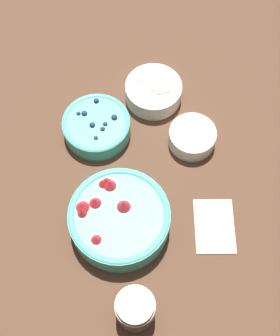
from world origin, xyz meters
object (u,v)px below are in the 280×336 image
Objects in this scene: bowl_strawberries at (119,218)px; bowl_blueberries at (97,126)px; bowl_cream at (192,136)px; jar_chocolate at (135,309)px; bowl_bananas at (154,90)px.

bowl_blueberries is (-0.25, 0.05, -0.01)m from bowl_strawberries.
bowl_cream is 0.43m from jar_chocolate.
bowl_bananas is 1.26× the size of bowl_cream.
jar_chocolate is (0.31, -0.30, 0.01)m from bowl_cream.
bowl_blueberries is at bearing -122.14° from bowl_cream.
jar_chocolate is at bearing -43.54° from bowl_cream.
bowl_bananas is at bearing -170.32° from bowl_cream.
bowl_strawberries reaches higher than bowl_blueberries.
bowl_cream is at bearing 9.68° from bowl_bananas.
bowl_blueberries is 1.15× the size of bowl_bananas.
bowl_cream is (0.16, 0.03, -0.00)m from bowl_bananas.
bowl_blueberries reaches higher than bowl_bananas.
bowl_strawberries is 0.28m from bowl_cream.
jar_chocolate is (0.19, -0.05, 0.00)m from bowl_strawberries.
bowl_blueberries is 0.45m from jar_chocolate.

